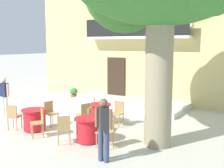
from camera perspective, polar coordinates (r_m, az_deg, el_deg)
ground_plane at (r=11.22m, az=-9.85°, el=-7.65°), size 120.00×120.00×0.00m
building_facade at (r=16.37m, az=8.59°, el=10.57°), size 13.00×5.09×7.50m
entrance_step_platform at (r=13.80m, az=2.93°, el=-4.02°), size 5.72×2.42×0.25m
cafe_table_near_tree at (r=8.87m, az=-4.85°, el=-9.19°), size 0.86×0.86×0.76m
cafe_chair_near_tree_0 at (r=9.54m, az=-3.90°, el=-7.07°), size 0.51×0.51×0.91m
cafe_chair_near_tree_1 at (r=8.71m, az=-9.76°, el=-8.68°), size 0.57×0.57×0.91m
cafe_chair_near_tree_2 at (r=8.35m, az=-1.09°, el=-9.30°), size 0.48×0.48×0.91m
cafe_table_middle at (r=10.82m, az=-2.51°, el=-5.98°), size 0.86×0.86×0.76m
cafe_chair_middle_0 at (r=10.49m, az=1.22°, el=-5.66°), size 0.42×0.42×0.91m
cafe_chair_middle_1 at (r=11.51m, az=-3.06°, el=-4.42°), size 0.56×0.56×0.91m
cafe_chair_middle_2 at (r=10.32m, az=-5.69°, el=-5.93°), size 0.51×0.51×0.91m
cafe_table_front at (r=10.32m, az=-15.49°, el=-6.98°), size 0.86×0.86×0.76m
cafe_chair_front_0 at (r=10.57m, az=-19.36°, el=-6.01°), size 0.52×0.52×0.91m
cafe_chair_front_1 at (r=9.57m, az=-14.53°, el=-7.28°), size 0.56×0.56×0.91m
cafe_chair_front_2 at (r=10.76m, az=-12.39°, el=-5.50°), size 0.46×0.46×0.91m
ground_planter_left at (r=15.44m, az=-7.77°, el=-1.85°), size 0.44×0.44×0.66m
pedestrian_near_entrance at (r=12.57m, az=-20.96°, el=-2.02°), size 0.53×0.22×1.65m
pedestrian_mid_plaza at (r=7.27m, az=-1.72°, el=-8.56°), size 0.53×0.39×1.67m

